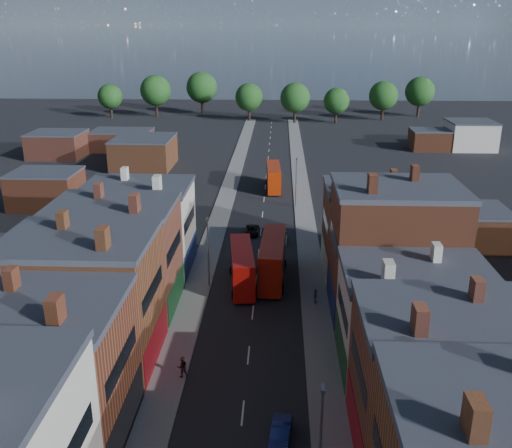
# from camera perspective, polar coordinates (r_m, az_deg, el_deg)

# --- Properties ---
(pavement_west) EXTENTS (3.00, 200.00, 0.12)m
(pavement_west) POSITION_cam_1_polar(r_m,az_deg,el_deg) (83.24, -3.95, -0.24)
(pavement_west) COLOR gray
(pavement_west) RESTS_ON ground
(pavement_east) EXTENTS (3.00, 200.00, 0.12)m
(pavement_east) POSITION_cam_1_polar(r_m,az_deg,el_deg) (82.85, 5.03, -0.37)
(pavement_east) COLOR gray
(pavement_east) RESTS_ON ground
(terrace_west) EXTENTS (12.00, 80.00, 12.87)m
(terrace_west) POSITION_cam_1_polar(r_m,az_deg,el_deg) (38.87, -24.22, -15.99)
(terrace_west) COLOR brown
(terrace_west) RESTS_ON ground
(terrace_east) EXTENTS (12.00, 80.00, 12.87)m
(terrace_east) POSITION_cam_1_polar(r_m,az_deg,el_deg) (37.01, 20.98, -17.45)
(terrace_east) COLOR brown
(terrace_east) RESTS_ON ground
(lamp_post_1) EXTENTS (0.25, 0.70, 8.12)m
(lamp_post_1) POSITION_cam_1_polar(r_m,az_deg,el_deg) (36.36, 6.48, -20.29)
(lamp_post_1) COLOR slate
(lamp_post_1) RESTS_ON ground
(lamp_post_2) EXTENTS (0.25, 0.70, 8.12)m
(lamp_post_2) POSITION_cam_1_polar(r_m,az_deg,el_deg) (62.87, -4.82, -2.35)
(lamp_post_2) COLOR slate
(lamp_post_2) RESTS_ON ground
(lamp_post_3) EXTENTS (0.25, 0.70, 8.12)m
(lamp_post_3) POSITION_cam_1_polar(r_m,az_deg,el_deg) (90.98, 4.03, 4.51)
(lamp_post_3) COLOR slate
(lamp_post_3) RESTS_ON ground
(bus_0) EXTENTS (3.44, 10.39, 4.40)m
(bus_0) POSITION_cam_1_polar(r_m,az_deg,el_deg) (63.73, -1.41, -4.25)
(bus_0) COLOR red
(bus_0) RESTS_ON ground
(bus_1) EXTENTS (3.23, 11.42, 4.89)m
(bus_1) POSITION_cam_1_polar(r_m,az_deg,el_deg) (65.13, 1.67, -3.46)
(bus_1) COLOR #A01609
(bus_1) RESTS_ON ground
(bus_2) EXTENTS (2.91, 10.14, 4.33)m
(bus_2) POSITION_cam_1_polar(r_m,az_deg,el_deg) (101.59, 1.77, 4.74)
(bus_2) COLOR #A92707
(bus_2) RESTS_ON ground
(car_1) EXTENTS (1.77, 4.01, 1.28)m
(car_1) POSITION_cam_1_polar(r_m,az_deg,el_deg) (42.74, 2.46, -20.19)
(car_1) COLOR navy
(car_1) RESTS_ON ground
(car_2) EXTENTS (1.91, 4.10, 1.14)m
(car_2) POSITION_cam_1_polar(r_m,az_deg,el_deg) (79.98, -0.40, -0.64)
(car_2) COLOR black
(car_2) RESTS_ON ground
(car_3) EXTENTS (1.67, 3.81, 1.09)m
(car_3) POSITION_cam_1_polar(r_m,az_deg,el_deg) (76.87, 2.55, -1.52)
(car_3) COLOR silver
(car_3) RESTS_ON ground
(ped_1) EXTENTS (1.01, 0.76, 1.85)m
(ped_1) POSITION_cam_1_polar(r_m,az_deg,el_deg) (49.03, -7.39, -13.98)
(ped_1) COLOR #431B1A
(ped_1) RESTS_ON pavement_west
(ped_3) EXTENTS (0.48, 0.94, 1.56)m
(ped_3) POSITION_cam_1_polar(r_m,az_deg,el_deg) (60.63, 5.96, -7.18)
(ped_3) COLOR #58524B
(ped_3) RESTS_ON pavement_east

